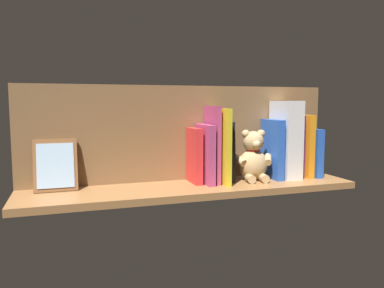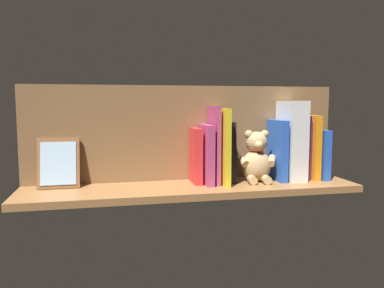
{
  "view_description": "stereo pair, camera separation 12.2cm",
  "coord_description": "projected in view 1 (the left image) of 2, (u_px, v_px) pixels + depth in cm",
  "views": [
    {
      "loc": [
        37.87,
        115.21,
        26.53
      ],
      "look_at": [
        0.0,
        0.0,
        13.45
      ],
      "focal_mm": 35.66,
      "sensor_mm": 36.0,
      "label": 1
    },
    {
      "loc": [
        26.12,
        118.43,
        26.53
      ],
      "look_at": [
        0.0,
        0.0,
        13.45
      ],
      "focal_mm": 35.66,
      "sensor_mm": 36.0,
      "label": 2
    }
  ],
  "objects": [
    {
      "name": "book_8",
      "position": [
        194.0,
        156.0,
        1.27
      ],
      "size": [
        2.49,
        10.46,
        18.28
      ],
      "primitive_type": "cube",
      "color": "red",
      "rests_on": "ground_plane"
    },
    {
      "name": "dictionary_thick_white",
      "position": [
        286.0,
        139.0,
        1.35
      ],
      "size": [
        6.23,
        13.13,
        27.25
      ],
      "primitive_type": "cube",
      "color": "white",
      "rests_on": "ground_plane"
    },
    {
      "name": "book_1",
      "position": [
        302.0,
        146.0,
        1.38
      ],
      "size": [
        2.26,
        12.35,
        22.28
      ],
      "primitive_type": "cube",
      "color": "orange",
      "rests_on": "ground_plane"
    },
    {
      "name": "book_3",
      "position": [
        272.0,
        149.0,
        1.34
      ],
      "size": [
        2.51,
        12.79,
        20.72
      ],
      "primitive_type": "cube",
      "color": "blue",
      "rests_on": "ground_plane"
    },
    {
      "name": "teddy_bear",
      "position": [
        253.0,
        158.0,
        1.31
      ],
      "size": [
        14.0,
        12.14,
        17.43
      ],
      "rotation": [
        0.0,
        0.0,
        -0.15
      ],
      "color": "tan",
      "rests_on": "ground_plane"
    },
    {
      "name": "ground_plane",
      "position": [
        192.0,
        189.0,
        1.24
      ],
      "size": [
        108.02,
        24.63,
        2.2
      ],
      "primitive_type": "cube",
      "color": "#9E6B3D"
    },
    {
      "name": "picture_frame_leaning",
      "position": [
        56.0,
        165.0,
        1.15
      ],
      "size": [
        12.74,
        5.46,
        15.88
      ],
      "color": "brown",
      "rests_on": "ground_plane"
    },
    {
      "name": "book_2",
      "position": [
        295.0,
        146.0,
        1.38
      ],
      "size": [
        1.44,
        10.72,
        22.1
      ],
      "primitive_type": "cube",
      "color": "purple",
      "rests_on": "ground_plane"
    },
    {
      "name": "book_6",
      "position": [
        212.0,
        144.0,
        1.27
      ],
      "size": [
        1.4,
        12.62,
        25.6
      ],
      "primitive_type": "cube",
      "color": "#B23F72",
      "rests_on": "ground_plane"
    },
    {
      "name": "book_4",
      "position": [
        226.0,
        151.0,
        1.3
      ],
      "size": [
        3.14,
        10.47,
        20.39
      ],
      "primitive_type": "cube",
      "rotation": [
        0.0,
        0.03,
        0.0
      ],
      "color": "black",
      "rests_on": "ground_plane"
    },
    {
      "name": "book_0",
      "position": [
        310.0,
        152.0,
        1.39
      ],
      "size": [
        2.56,
        12.9,
        17.25
      ],
      "primitive_type": "cube",
      "color": "blue",
      "rests_on": "ground_plane"
    },
    {
      "name": "shelf_back_panel",
      "position": [
        183.0,
        133.0,
        1.31
      ],
      "size": [
        108.02,
        1.5,
        32.41
      ],
      "primitive_type": "cube",
      "color": "brown",
      "rests_on": "ground_plane"
    },
    {
      "name": "book_5",
      "position": [
        220.0,
        146.0,
        1.27
      ],
      "size": [
        1.7,
        15.23,
        24.78
      ],
      "primitive_type": "cube",
      "color": "yellow",
      "rests_on": "ground_plane"
    },
    {
      "name": "book_7",
      "position": [
        205.0,
        154.0,
        1.26
      ],
      "size": [
        2.36,
        13.51,
        19.51
      ],
      "primitive_type": "cube",
      "color": "#B23F72",
      "rests_on": "ground_plane"
    }
  ]
}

